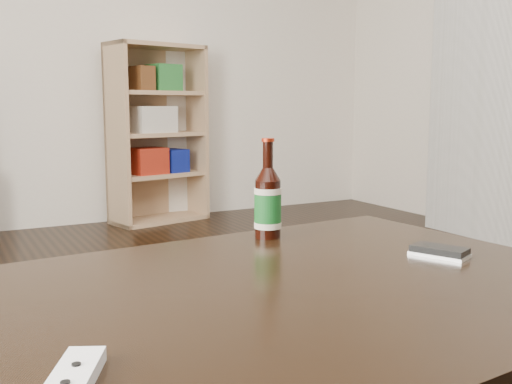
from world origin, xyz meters
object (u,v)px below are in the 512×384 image
bookshelf (155,131)px  coffee_table (220,341)px  remote (70,383)px  beer_bottle (268,203)px  phone (439,252)px

bookshelf → coffee_table: size_ratio=0.86×
coffee_table → remote: 0.34m
bookshelf → beer_bottle: (-0.71, -2.86, -0.05)m
coffee_table → phone: bearing=4.1°
bookshelf → beer_bottle: bearing=-116.8°
beer_bottle → phone: (0.22, -0.31, -0.07)m
beer_bottle → remote: size_ratio=1.42×
bookshelf → phone: (-0.49, -3.17, -0.12)m
bookshelf → coffee_table: 3.36m
coffee_table → beer_bottle: (0.28, 0.34, 0.15)m
bookshelf → beer_bottle: bookshelf is taller
beer_bottle → remote: (-0.54, -0.54, -0.07)m
beer_bottle → remote: bearing=-134.9°
coffee_table → phone: phone is taller
phone → remote: size_ratio=0.78×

